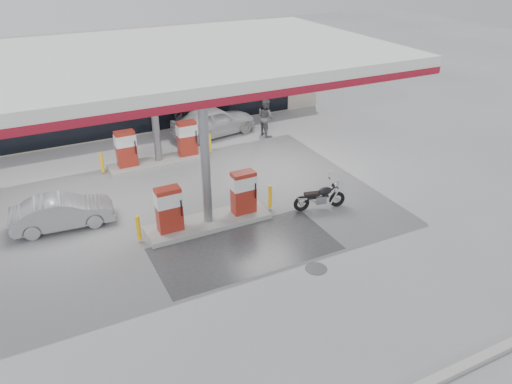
# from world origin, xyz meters

# --- Properties ---
(ground) EXTENTS (90.00, 90.00, 0.00)m
(ground) POSITION_xyz_m (0.00, 0.00, 0.00)
(ground) COLOR gray
(ground) RESTS_ON ground
(wet_patch) EXTENTS (6.00, 3.00, 0.00)m
(wet_patch) POSITION_xyz_m (0.50, 0.00, 0.00)
(wet_patch) COLOR #4C4C4F
(wet_patch) RESTS_ON ground
(drain_cover) EXTENTS (0.70, 0.70, 0.01)m
(drain_cover) POSITION_xyz_m (2.00, -2.00, 0.00)
(drain_cover) COLOR #38383A
(drain_cover) RESTS_ON ground
(store_building) EXTENTS (22.00, 8.22, 4.00)m
(store_building) POSITION_xyz_m (0.01, 15.94, 2.01)
(store_building) COLOR beige
(store_building) RESTS_ON ground
(canopy) EXTENTS (16.00, 10.02, 5.51)m
(canopy) POSITION_xyz_m (0.00, 5.00, 5.27)
(canopy) COLOR silver
(canopy) RESTS_ON ground
(pump_island_near) EXTENTS (5.14, 1.30, 1.78)m
(pump_island_near) POSITION_xyz_m (0.00, 2.00, 0.71)
(pump_island_near) COLOR #9E9E99
(pump_island_near) RESTS_ON ground
(pump_island_far) EXTENTS (5.14, 1.30, 1.78)m
(pump_island_far) POSITION_xyz_m (0.00, 8.00, 0.71)
(pump_island_far) COLOR #9E9E99
(pump_island_far) RESTS_ON ground
(parked_motorcycle) EXTENTS (2.03, 0.88, 1.05)m
(parked_motorcycle) POSITION_xyz_m (4.22, 1.19, 0.47)
(parked_motorcycle) COLOR black
(parked_motorcycle) RESTS_ON ground
(sedan_white) EXTENTS (4.69, 2.49, 1.52)m
(sedan_white) POSITION_xyz_m (3.61, 10.20, 0.76)
(sedan_white) COLOR silver
(sedan_white) RESTS_ON ground
(attendant) EXTENTS (0.83, 1.01, 1.94)m
(attendant) POSITION_xyz_m (6.00, 9.00, 0.97)
(attendant) COLOR #56565B
(attendant) RESTS_ON ground
(hatchback_silver) EXTENTS (3.59, 1.49, 1.15)m
(hatchback_silver) POSITION_xyz_m (-4.62, 4.20, 0.58)
(hatchback_silver) COLOR #97999E
(hatchback_silver) RESTS_ON ground
(biker_walking) EXTENTS (1.20, 0.57, 1.99)m
(biker_walking) POSITION_xyz_m (2.28, 10.59, 0.99)
(biker_walking) COLOR black
(biker_walking) RESTS_ON ground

